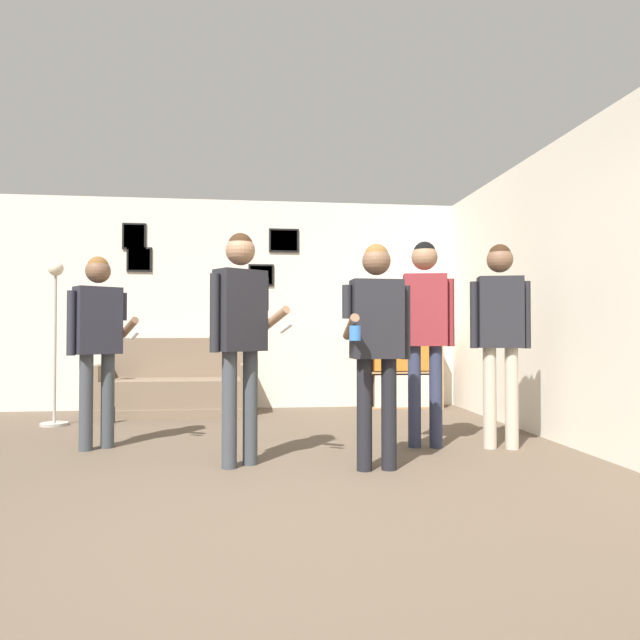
{
  "coord_description": "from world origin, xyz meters",
  "views": [
    {
      "loc": [
        -0.13,
        -2.83,
        0.98
      ],
      "look_at": [
        0.47,
        2.31,
        1.09
      ],
      "focal_mm": 32.0,
      "sensor_mm": 36.0,
      "label": 1
    }
  ],
  "objects": [
    {
      "name": "floor_lamp",
      "position": [
        -2.21,
        3.47,
        1.0
      ],
      "size": [
        0.28,
        0.28,
        1.73
      ],
      "color": "#ADA89E",
      "rests_on": "ground_plane"
    },
    {
      "name": "person_spectator_far_right",
      "position": [
        1.95,
        1.78,
        1.07
      ],
      "size": [
        0.49,
        0.28,
        1.73
      ],
      "color": "#B7AD99",
      "rests_on": "ground_plane"
    },
    {
      "name": "couch",
      "position": [
        -1.07,
        4.23,
        0.3
      ],
      "size": [
        1.82,
        0.8,
        0.91
      ],
      "color": "#7A6651",
      "rests_on": "ground_plane"
    },
    {
      "name": "bottle_on_floor",
      "position": [
        -1.65,
        3.58,
        0.1
      ],
      "size": [
        0.06,
        0.06,
        0.25
      ],
      "color": "black",
      "rests_on": "ground_plane"
    },
    {
      "name": "person_player_foreground_center",
      "position": [
        -0.22,
        1.4,
        1.06
      ],
      "size": [
        0.6,
        0.37,
        1.72
      ],
      "color": "#3D4247",
      "rests_on": "ground_plane"
    },
    {
      "name": "person_spectator_near_bookshelf",
      "position": [
        1.33,
        1.91,
        1.09
      ],
      "size": [
        0.49,
        0.27,
        1.76
      ],
      "color": "#2D334C",
      "rests_on": "ground_plane"
    },
    {
      "name": "wall_right",
      "position": [
        2.59,
        2.31,
        1.35
      ],
      "size": [
        0.06,
        7.02,
        2.7
      ],
      "color": "silver",
      "rests_on": "ground_plane"
    },
    {
      "name": "ground_plane",
      "position": [
        0.0,
        0.0,
        0.0
      ],
      "size": [
        20.0,
        20.0,
        0.0
      ],
      "primitive_type": "plane",
      "color": "brown"
    },
    {
      "name": "wall_back",
      "position": [
        -0.01,
        4.65,
        1.36
      ],
      "size": [
        7.51,
        0.08,
        2.7
      ],
      "color": "silver",
      "rests_on": "ground_plane"
    },
    {
      "name": "person_watcher_holding_cup",
      "position": [
        0.75,
        1.17,
        0.99
      ],
      "size": [
        0.5,
        0.42,
        1.62
      ],
      "color": "black",
      "rests_on": "ground_plane"
    },
    {
      "name": "drinking_cup",
      "position": [
        1.58,
        4.43,
        0.98
      ],
      "size": [
        0.09,
        0.09,
        0.12
      ],
      "color": "white",
      "rests_on": "bookshelf"
    },
    {
      "name": "bookshelf",
      "position": [
        1.82,
        4.43,
        0.46
      ],
      "size": [
        0.99,
        0.3,
        0.92
      ],
      "color": "#A87F51",
      "rests_on": "ground_plane"
    },
    {
      "name": "person_player_foreground_left",
      "position": [
        -1.43,
        2.16,
        0.99
      ],
      "size": [
        0.59,
        0.37,
        1.62
      ],
      "color": "#3D4247",
      "rests_on": "ground_plane"
    }
  ]
}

